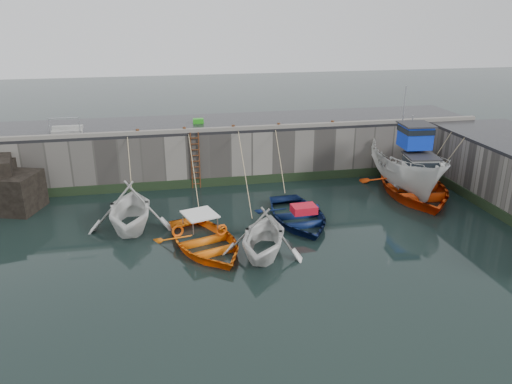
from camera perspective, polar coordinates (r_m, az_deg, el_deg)
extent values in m
plane|color=black|center=(19.66, 1.54, -8.83)|extent=(120.00, 120.00, 0.00)
cube|color=slate|center=(30.56, -3.58, 5.00)|extent=(30.00, 5.00, 3.00)
cube|color=black|center=(30.18, -3.65, 7.90)|extent=(30.00, 5.00, 0.16)
cube|color=slate|center=(27.87, -3.00, 7.24)|extent=(30.00, 0.30, 0.20)
cube|color=black|center=(28.53, -2.83, 1.25)|extent=(30.00, 0.08, 0.50)
cube|color=black|center=(26.58, 26.31, -2.41)|extent=(0.08, 15.00, 0.50)
cube|color=black|center=(27.57, -26.02, -0.02)|extent=(2.96, 2.83, 1.90)
cone|color=#2D591E|center=(27.25, -26.96, 1.23)|extent=(0.44, 0.44, 0.45)
cylinder|color=#3F1E0F|center=(27.86, -7.40, 3.55)|extent=(0.07, 0.07, 3.20)
cylinder|color=#3F1E0F|center=(27.89, -6.49, 3.61)|extent=(0.07, 0.07, 3.20)
cube|color=#3F1E0F|center=(28.27, -6.83, 0.95)|extent=(0.44, 0.06, 0.05)
cube|color=#3F1E0F|center=(28.16, -6.85, 1.58)|extent=(0.44, 0.06, 0.05)
cube|color=#3F1E0F|center=(28.06, -6.88, 2.22)|extent=(0.44, 0.06, 0.05)
cube|color=#3F1E0F|center=(27.96, -6.91, 2.86)|extent=(0.44, 0.06, 0.05)
cube|color=#3F1E0F|center=(27.86, -6.94, 3.51)|extent=(0.44, 0.06, 0.05)
cube|color=#3F1E0F|center=(27.77, -6.97, 4.16)|extent=(0.44, 0.06, 0.05)
cube|color=#3F1E0F|center=(27.68, -7.00, 4.82)|extent=(0.44, 0.06, 0.05)
cube|color=#3F1E0F|center=(27.59, -7.02, 5.48)|extent=(0.44, 0.06, 0.05)
cube|color=#3F1E0F|center=(27.51, -7.05, 6.14)|extent=(0.44, 0.06, 0.05)
imported|color=silver|center=(23.92, -14.05, -3.90)|extent=(4.23, 4.85, 2.48)
imported|color=orange|center=(21.41, -5.79, -6.34)|extent=(5.07, 6.05, 1.07)
imported|color=silver|center=(20.86, 0.85, -7.00)|extent=(4.91, 5.25, 2.24)
imported|color=#0B1A46|center=(23.93, 4.79, -3.31)|extent=(3.89, 5.28, 1.06)
imported|color=silver|center=(28.98, 16.82, 2.46)|extent=(3.38, 7.71, 2.90)
cube|color=#0D2FC9|center=(27.91, 17.72, 6.09)|extent=(1.51, 1.60, 1.20)
cube|color=black|center=(27.83, 17.80, 6.78)|extent=(1.57, 1.66, 0.28)
cube|color=#262628|center=(27.77, 17.86, 7.36)|extent=(1.72, 1.81, 0.08)
cylinder|color=#A5A8AD|center=(29.33, 16.50, 8.68)|extent=(0.08, 0.08, 3.00)
imported|color=#E63F0C|center=(28.42, 17.52, 0.48)|extent=(5.92, 7.60, 1.44)
cube|color=silver|center=(27.49, 18.22, 2.64)|extent=(1.60, 1.69, 1.20)
cube|color=black|center=(27.39, 18.30, 3.34)|extent=(1.67, 1.75, 0.28)
cube|color=#262628|center=(27.31, 18.37, 3.92)|extent=(1.83, 1.91, 0.08)
cylinder|color=#A5A8AD|center=(28.87, 17.20, 5.44)|extent=(0.08, 0.08, 3.00)
cube|color=green|center=(29.82, -6.61, 8.07)|extent=(0.62, 0.43, 0.27)
cylinder|color=#A5A8AD|center=(28.52, -22.53, 6.84)|extent=(0.05, 0.05, 1.00)
cylinder|color=#A5A8AD|center=(28.26, -19.54, 7.11)|extent=(0.05, 0.05, 1.00)
cylinder|color=#A5A8AD|center=(28.29, -21.16, 7.88)|extent=(1.50, 0.05, 0.05)
cube|color=gray|center=(28.95, -20.79, 6.41)|extent=(1.60, 0.35, 0.18)
cube|color=gray|center=(29.25, -20.74, 6.92)|extent=(1.60, 0.35, 0.18)
cylinder|color=#3F1E0F|center=(27.72, -13.38, 6.72)|extent=(0.18, 0.18, 0.28)
cylinder|color=#3F1E0F|center=(27.73, -8.19, 7.07)|extent=(0.18, 0.18, 0.28)
cylinder|color=#3F1E0F|center=(27.99, -2.62, 7.38)|extent=(0.18, 0.18, 0.28)
cylinder|color=#3F1E0F|center=(28.48, 2.60, 7.61)|extent=(0.18, 0.18, 0.28)
cylinder|color=#3F1E0F|center=(29.39, 8.73, 7.80)|extent=(0.18, 0.18, 0.28)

